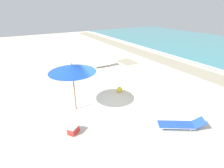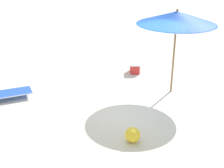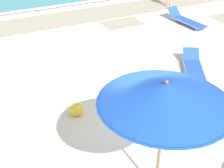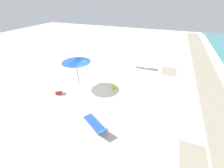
{
  "view_description": "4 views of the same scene",
  "coord_description": "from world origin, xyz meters",
  "px_view_note": "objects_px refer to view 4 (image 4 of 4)",
  "views": [
    {
      "loc": [
        7.58,
        -4.18,
        5.27
      ],
      "look_at": [
        -0.8,
        0.63,
        0.9
      ],
      "focal_mm": 28.0,
      "sensor_mm": 36.0,
      "label": 1
    },
    {
      "loc": [
        -4.41,
        6.81,
        4.21
      ],
      "look_at": [
        -0.08,
        0.78,
        1.03
      ],
      "focal_mm": 50.0,
      "sensor_mm": 36.0,
      "label": 2
    },
    {
      "loc": [
        -3.43,
        -5.38,
        5.26
      ],
      "look_at": [
        -0.19,
        1.03,
        0.96
      ],
      "focal_mm": 50.0,
      "sensor_mm": 36.0,
      "label": 3
    },
    {
      "loc": [
        9.23,
        5.28,
        6.97
      ],
      "look_at": [
        -0.59,
        1.44,
        0.75
      ],
      "focal_mm": 24.0,
      "sensor_mm": 36.0,
      "label": 4
    }
  ],
  "objects_px": {
    "beach_ball": "(114,87)",
    "beach_umbrella": "(76,60)",
    "sun_lounger_under_umbrella": "(95,124)",
    "cooler_box": "(59,92)",
    "sun_lounger_near_water_left": "(143,66)"
  },
  "relations": [
    {
      "from": "beach_ball",
      "to": "beach_umbrella",
      "type": "bearing_deg",
      "value": -80.47
    },
    {
      "from": "sun_lounger_under_umbrella",
      "to": "cooler_box",
      "type": "height_order",
      "value": "sun_lounger_under_umbrella"
    },
    {
      "from": "sun_lounger_under_umbrella",
      "to": "sun_lounger_near_water_left",
      "type": "xyz_separation_m",
      "value": [
        -9.81,
        1.03,
        0.02
      ]
    },
    {
      "from": "sun_lounger_under_umbrella",
      "to": "sun_lounger_near_water_left",
      "type": "relative_size",
      "value": 1.06
    },
    {
      "from": "beach_umbrella",
      "to": "cooler_box",
      "type": "relative_size",
      "value": 4.33
    },
    {
      "from": "beach_ball",
      "to": "cooler_box",
      "type": "xyz_separation_m",
      "value": [
        2.4,
        -3.95,
        -0.0
      ]
    },
    {
      "from": "sun_lounger_under_umbrella",
      "to": "beach_umbrella",
      "type": "bearing_deg",
      "value": -105.61
    },
    {
      "from": "beach_ball",
      "to": "cooler_box",
      "type": "distance_m",
      "value": 4.62
    },
    {
      "from": "sun_lounger_under_umbrella",
      "to": "sun_lounger_near_water_left",
      "type": "height_order",
      "value": "sun_lounger_near_water_left"
    },
    {
      "from": "beach_umbrella",
      "to": "sun_lounger_near_water_left",
      "type": "height_order",
      "value": "beach_umbrella"
    },
    {
      "from": "beach_umbrella",
      "to": "cooler_box",
      "type": "bearing_deg",
      "value": -22.43
    },
    {
      "from": "beach_umbrella",
      "to": "sun_lounger_under_umbrella",
      "type": "distance_m",
      "value": 5.88
    },
    {
      "from": "sun_lounger_under_umbrella",
      "to": "sun_lounger_near_water_left",
      "type": "bearing_deg",
      "value": -154.19
    },
    {
      "from": "beach_ball",
      "to": "sun_lounger_under_umbrella",
      "type": "bearing_deg",
      "value": 6.45
    },
    {
      "from": "sun_lounger_near_water_left",
      "to": "beach_ball",
      "type": "relative_size",
      "value": 5.26
    }
  ]
}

